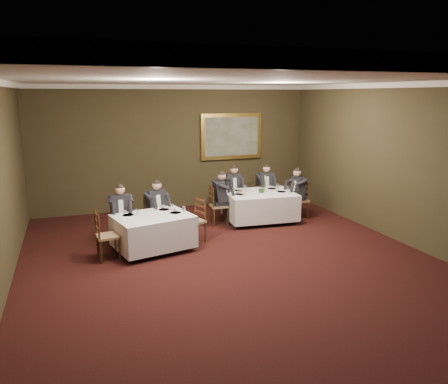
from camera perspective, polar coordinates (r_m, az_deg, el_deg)
ground at (r=8.42m, az=1.89°, el=-10.02°), size 10.00×10.00×0.00m
ceiling at (r=7.77m, az=2.09°, el=14.53°), size 8.00×10.00×0.10m
back_wall at (r=12.64m, az=-6.41°, el=5.80°), size 8.00×0.10×3.50m
right_wall at (r=10.08m, az=23.69°, el=3.06°), size 0.10×10.00×3.50m
crown_molding at (r=7.77m, az=2.08°, el=14.08°), size 8.00×10.00×0.12m
table_main at (r=11.37m, az=4.70°, el=-1.61°), size 1.86×1.47×0.67m
table_second at (r=9.35m, az=-9.24°, el=-4.92°), size 1.78×1.50×0.67m
chair_main_backleft at (r=12.10m, az=1.13°, el=-1.50°), size 0.46×0.44×1.00m
diner_main_backleft at (r=12.03m, az=1.15°, el=-0.46°), size 0.43×0.50×1.35m
chair_main_backright at (r=12.39m, az=5.33°, el=-1.21°), size 0.46×0.44×1.00m
diner_main_backright at (r=12.33m, az=5.37°, el=-0.20°), size 0.44×0.50×1.35m
chair_main_endleft at (r=11.09m, az=-0.74°, el=-2.82°), size 0.44×0.46×1.00m
diner_main_endleft at (r=11.04m, az=-0.69°, el=-1.67°), size 0.50×0.44×1.35m
chair_main_endright at (r=11.83m, az=9.76°, el=-2.02°), size 0.42×0.44×1.00m
diner_main_endright at (r=11.77m, az=9.75°, el=-0.95°), size 0.48×0.42×1.35m
chair_sec_backleft at (r=9.97m, az=-13.22°, el=-4.97°), size 0.45×0.43×1.00m
diner_sec_backleft at (r=9.89m, az=-13.28°, el=-3.73°), size 0.43×0.49×1.35m
chair_sec_backright at (r=10.25m, az=-8.85°, el=-4.28°), size 0.55×0.54×1.00m
diner_sec_backright at (r=10.18m, az=-8.87°, el=-3.07°), size 0.53×0.58×1.35m
chair_sec_endright at (r=9.80m, az=-3.93°, el=-4.95°), size 0.55×0.56×1.00m
chair_sec_endleft at (r=9.08m, az=-14.93°, el=-6.81°), size 0.46×0.48×1.00m
centerpiece at (r=11.25m, az=4.96°, el=0.53°), size 0.23×0.20×0.25m
candlestick at (r=11.39m, az=5.35°, el=0.87°), size 0.07×0.07×0.45m
place_setting_table_main at (r=11.53m, az=2.08°, el=0.39°), size 0.33×0.31×0.14m
place_setting_table_second at (r=9.43m, az=-12.14°, el=-2.69°), size 0.33×0.31×0.14m
painting at (r=13.04m, az=0.96°, el=7.27°), size 1.88×0.09×1.35m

